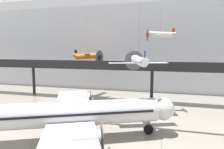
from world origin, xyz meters
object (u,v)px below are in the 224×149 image
at_px(suspended_plane_silver_racer, 160,34).
at_px(suspended_plane_white_twin, 139,61).
at_px(suspended_plane_orange_highwing, 87,56).
at_px(airliner_silver_main, 63,115).
at_px(stanchion_barrier, 161,147).

distance_m(suspended_plane_silver_racer, suspended_plane_white_twin, 10.54).
bearing_deg(suspended_plane_orange_highwing, suspended_plane_white_twin, -34.13).
bearing_deg(suspended_plane_silver_racer, airliner_silver_main, 41.17).
bearing_deg(suspended_plane_white_twin, stanchion_barrier, -173.06).
height_order(suspended_plane_silver_racer, suspended_plane_orange_highwing, suspended_plane_silver_racer).
xyz_separation_m(suspended_plane_silver_racer, stanchion_barrier, (0.89, -16.05, -13.89)).
bearing_deg(suspended_plane_orange_highwing, stanchion_barrier, -37.80).
xyz_separation_m(suspended_plane_orange_highwing, stanchion_barrier, (18.48, -23.41, -9.55)).
xyz_separation_m(airliner_silver_main, stanchion_barrier, (11.94, 0.87, -3.03)).
height_order(airliner_silver_main, suspended_plane_white_twin, suspended_plane_white_twin).
bearing_deg(suspended_plane_orange_highwing, airliner_silver_main, -61.01).
bearing_deg(airliner_silver_main, suspended_plane_orange_highwing, 80.18).
distance_m(suspended_plane_orange_highwing, stanchion_barrier, 31.31).
relative_size(suspended_plane_silver_racer, suspended_plane_white_twin, 0.60).
relative_size(suspended_plane_orange_highwing, suspended_plane_white_twin, 1.02).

